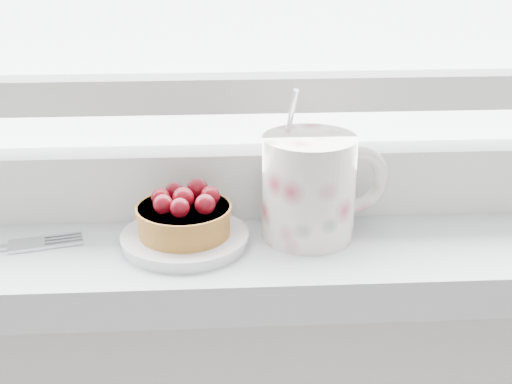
{
  "coord_description": "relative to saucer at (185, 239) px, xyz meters",
  "views": [
    {
      "loc": [
        0.01,
        1.26,
        1.25
      ],
      "look_at": [
        0.05,
        1.88,
        1.0
      ],
      "focal_mm": 50.0,
      "sensor_mm": 36.0,
      "label": 1
    }
  ],
  "objects": [
    {
      "name": "saucer",
      "position": [
        0.0,
        0.0,
        0.0
      ],
      "size": [
        0.12,
        0.12,
        0.01
      ],
      "primitive_type": "cylinder",
      "color": "silver",
      "rests_on": "windowsill"
    },
    {
      "name": "raspberry_tart",
      "position": [
        0.0,
        0.0,
        0.03
      ],
      "size": [
        0.09,
        0.09,
        0.05
      ],
      "color": "#9A5F21",
      "rests_on": "saucer"
    },
    {
      "name": "floral_mug",
      "position": [
        0.12,
        0.01,
        0.05
      ],
      "size": [
        0.14,
        0.11,
        0.15
      ],
      "color": "silver",
      "rests_on": "windowsill"
    }
  ]
}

